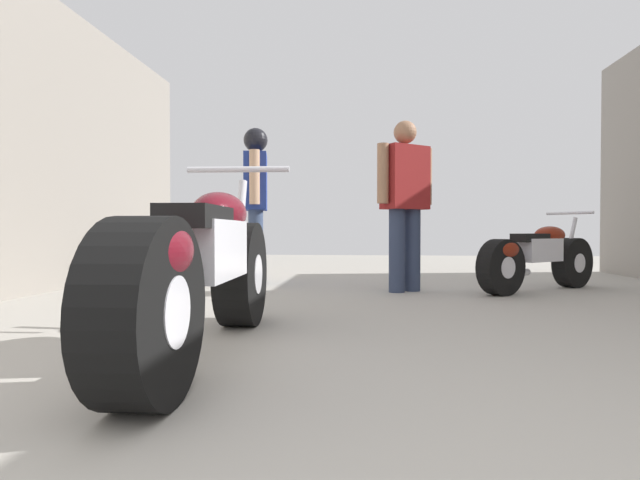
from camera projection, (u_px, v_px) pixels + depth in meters
The scene contains 5 objects.
ground_plane at pixel (387, 312), 3.75m from camera, with size 17.26×17.26×0.00m, color #A8A399.
motorcycle_maroon_cruiser at pixel (205, 269), 2.41m from camera, with size 0.64×2.16×1.01m.
motorcycle_black_naked at pixel (537, 257), 5.00m from camera, with size 1.45×1.20×0.81m.
mechanic_in_blue at pixel (405, 195), 4.97m from camera, with size 0.61×0.49×1.69m.
mechanic_with_helmet at pixel (256, 191), 5.75m from camera, with size 0.33×0.70×1.78m.
Camera 1 is at (-0.16, -0.18, 0.61)m, focal length 28.15 mm.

